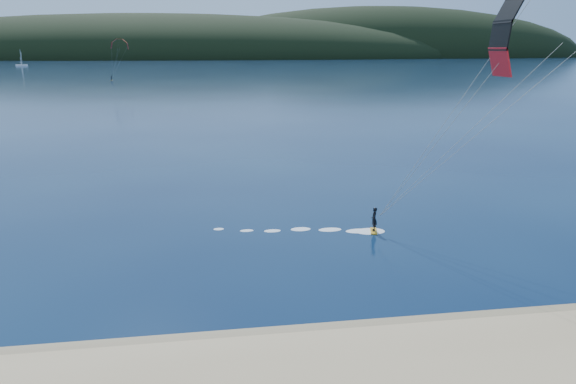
{
  "coord_description": "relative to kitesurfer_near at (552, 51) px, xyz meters",
  "views": [
    {
      "loc": [
        -2.1,
        -15.53,
        11.81
      ],
      "look_at": [
        1.85,
        10.0,
        5.0
      ],
      "focal_mm": 33.95,
      "sensor_mm": 36.0,
      "label": 1
    }
  ],
  "objects": [
    {
      "name": "wet_sand",
      "position": [
        -16.6,
        -7.75,
        -11.64
      ],
      "size": [
        220.0,
        2.5,
        0.1
      ],
      "color": "#907854",
      "rests_on": "ground"
    },
    {
      "name": "headland",
      "position": [
        -15.97,
        733.04,
        -11.69
      ],
      "size": [
        1200.0,
        310.0,
        140.0
      ],
      "color": "black",
      "rests_on": "ground"
    },
    {
      "name": "kitesurfer_near",
      "position": [
        0.0,
        0.0,
        0.0
      ],
      "size": [
        23.12,
        8.52,
        16.0
      ],
      "color": "gold",
      "rests_on": "ground"
    },
    {
      "name": "kitesurfer_far",
      "position": [
        -48.69,
        188.81,
        0.4
      ],
      "size": [
        8.54,
        8.18,
        14.06
      ],
      "color": "gold",
      "rests_on": "ground"
    },
    {
      "name": "sailboat",
      "position": [
        -144.2,
        389.92,
        -10.85
      ],
      "size": [
        8.14,
        5.09,
        11.35
      ],
      "color": "white",
      "rests_on": "ground"
    }
  ]
}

